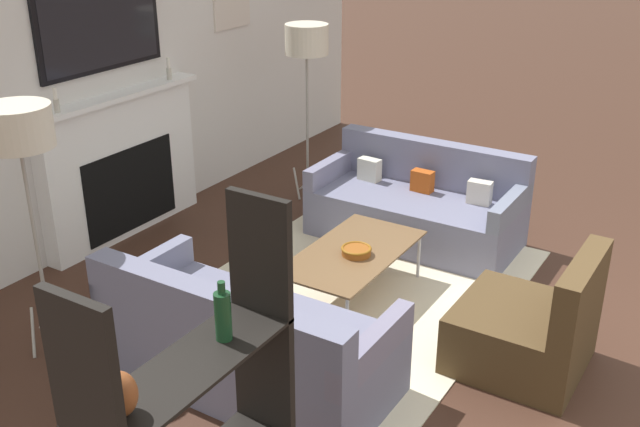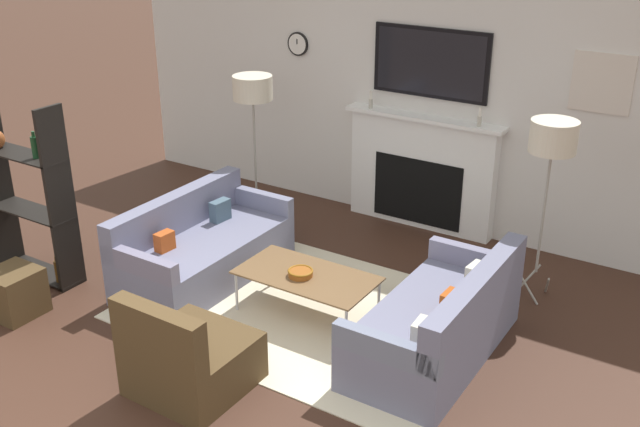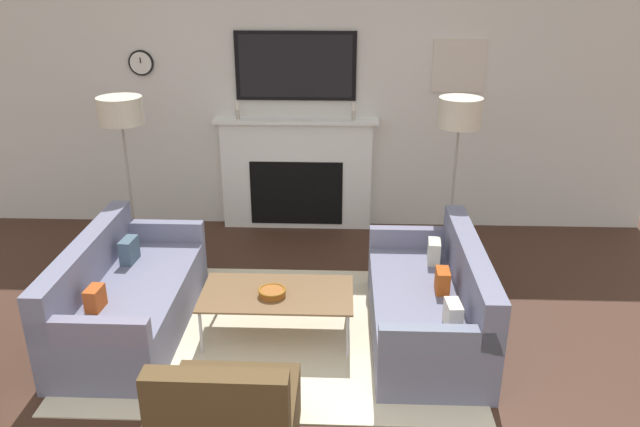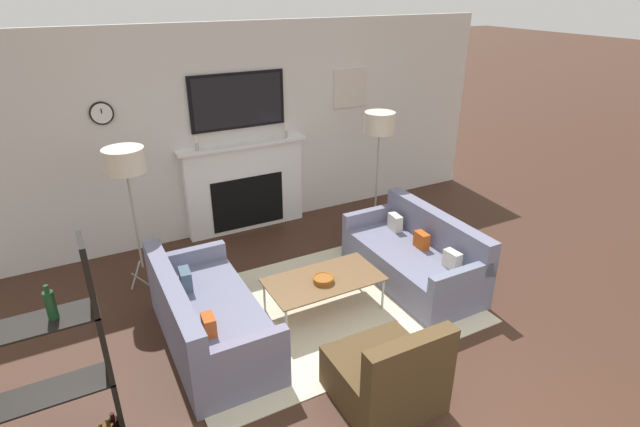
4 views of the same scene
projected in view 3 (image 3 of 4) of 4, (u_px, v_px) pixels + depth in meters
The scene contains 9 objects.
fireplace_wall at pixel (297, 116), 6.62m from camera, with size 7.58×0.28×2.70m.
area_rug at pixel (278, 332), 4.99m from camera, with size 3.01×2.13×0.01m.
couch_left at pixel (127, 299), 4.93m from camera, with size 0.82×1.74×0.78m.
couch_right at pixel (431, 305), 4.85m from camera, with size 0.81×1.70×0.78m.
armchair at pixel (229, 424), 3.63m from camera, with size 0.77×0.78×0.81m.
coffee_table at pixel (277, 295), 4.81m from camera, with size 1.17×0.62×0.39m.
decorative_bowl at pixel (272, 292), 4.75m from camera, with size 0.22×0.22×0.06m.
floor_lamp_left at pixel (121, 113), 5.71m from camera, with size 0.41×0.41×1.62m.
floor_lamp_right at pixel (460, 115), 5.60m from camera, with size 0.39×0.39×1.64m.
Camera 3 is at (0.50, -1.99, 2.77)m, focal length 35.00 mm.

